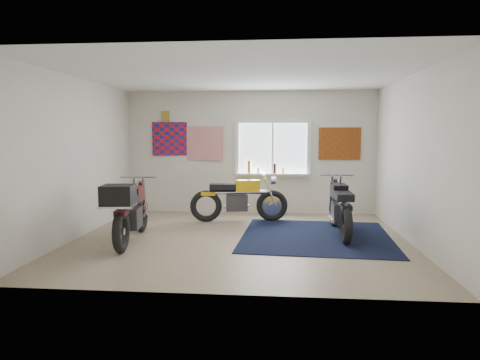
# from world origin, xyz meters

# --- Properties ---
(ground) EXTENTS (5.50, 5.50, 0.00)m
(ground) POSITION_xyz_m (0.00, 0.00, 0.00)
(ground) COLOR #9E896B
(ground) RESTS_ON ground
(room_shell) EXTENTS (5.50, 5.50, 5.50)m
(room_shell) POSITION_xyz_m (0.00, 0.00, 1.64)
(room_shell) COLOR white
(room_shell) RESTS_ON ground
(navy_rug) EXTENTS (2.65, 2.75, 0.01)m
(navy_rug) POSITION_xyz_m (1.28, 0.32, 0.01)
(navy_rug) COLOR black
(navy_rug) RESTS_ON ground
(window_assembly) EXTENTS (1.66, 0.17, 1.26)m
(window_assembly) POSITION_xyz_m (0.50, 2.47, 1.37)
(window_assembly) COLOR white
(window_assembly) RESTS_ON room_shell
(oil_bottles) EXTENTS (0.81, 0.07, 0.28)m
(oil_bottles) POSITION_xyz_m (0.27, 2.40, 1.01)
(oil_bottles) COLOR #996C16
(oil_bottles) RESTS_ON window_assembly
(flag_display) EXTENTS (1.60, 0.10, 1.17)m
(flag_display) POSITION_xyz_m (-1.90, 2.48, 2.15)
(flag_display) COLOR red
(flag_display) RESTS_ON room_shell
(triumph_poster) EXTENTS (0.90, 0.03, 0.70)m
(triumph_poster) POSITION_xyz_m (1.95, 2.48, 1.55)
(triumph_poster) COLOR #A54C14
(triumph_poster) RESTS_ON room_shell
(yellow_triumph) EXTENTS (1.97, 0.59, 0.99)m
(yellow_triumph) POSITION_xyz_m (-0.16, 1.50, 0.44)
(yellow_triumph) COLOR black
(yellow_triumph) RESTS_ON ground
(black_chrome_bike) EXTENTS (0.61, 2.00, 1.03)m
(black_chrome_bike) POSITION_xyz_m (1.70, 0.49, 0.45)
(black_chrome_bike) COLOR black
(black_chrome_bike) RESTS_ON navy_rug
(maroon_tourer) EXTENTS (0.68, 2.03, 1.03)m
(maroon_tourer) POSITION_xyz_m (-1.73, -0.44, 0.54)
(maroon_tourer) COLOR black
(maroon_tourer) RESTS_ON ground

